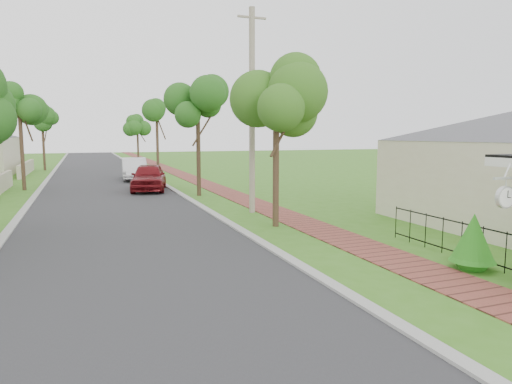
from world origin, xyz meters
TOP-DOWN VIEW (x-y plane):
  - ground at (0.00, 0.00)m, footprint 160.00×160.00m
  - road at (-3.00, 20.00)m, footprint 7.00×120.00m
  - kerb_right at (0.65, 20.00)m, footprint 0.30×120.00m
  - kerb_left at (-6.65, 20.00)m, footprint 0.30×120.00m
  - sidewalk at (3.25, 20.00)m, footprint 1.50×120.00m
  - picket_fence at (4.90, -0.00)m, footprint 0.03×8.02m
  - street_trees at (-2.87, 26.84)m, footprint 10.70×37.65m
  - parked_car_red at (-0.69, 19.12)m, footprint 2.73×4.86m
  - parked_car_white at (-0.80, 25.99)m, footprint 1.92×4.83m
  - near_tree at (2.08, 7.00)m, footprint 2.13×2.13m
  - utility_pole at (2.30, 10.00)m, footprint 1.20×0.24m
  - station_clock at (4.05, -0.60)m, footprint 0.79×0.13m

SIDE VIEW (x-z plane):
  - ground at x=0.00m, z-range 0.00..0.00m
  - road at x=-3.00m, z-range -0.01..0.01m
  - kerb_right at x=0.65m, z-range -0.05..0.05m
  - kerb_left at x=-6.65m, z-range -0.05..0.05m
  - sidewalk at x=3.25m, z-range -0.01..0.01m
  - picket_fence at x=4.90m, z-range 0.03..1.03m
  - parked_car_white at x=-0.80m, z-range 0.00..1.56m
  - parked_car_red at x=-0.69m, z-range 0.00..1.56m
  - station_clock at x=4.05m, z-range 1.62..2.28m
  - utility_pole at x=2.30m, z-range 0.06..8.30m
  - near_tree at x=2.08m, z-range 1.62..7.07m
  - street_trees at x=-2.87m, z-range 1.59..7.48m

